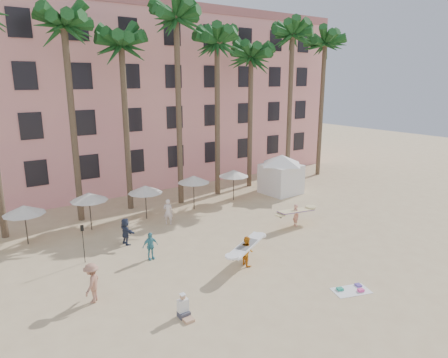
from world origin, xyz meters
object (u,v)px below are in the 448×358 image
object	(u,v)px
pink_hotel	(160,98)
carrier_yellow	(296,213)
cabana	(281,171)
carrier_white	(247,249)

from	to	relation	value
pink_hotel	carrier_yellow	distance (m)	22.00
pink_hotel	cabana	size ratio (longest dim) A/B	7.46
carrier_yellow	pink_hotel	bearing A→B (deg)	89.84
pink_hotel	cabana	bearing A→B (deg)	-71.34
cabana	carrier_yellow	distance (m)	8.37
pink_hotel	cabana	xyz separation A→B (m)	(4.76, -14.08, -5.93)
cabana	carrier_white	size ratio (longest dim) A/B	1.42
pink_hotel	carrier_white	distance (m)	25.53
cabana	pink_hotel	bearing A→B (deg)	108.66
carrier_yellow	carrier_white	distance (m)	7.11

